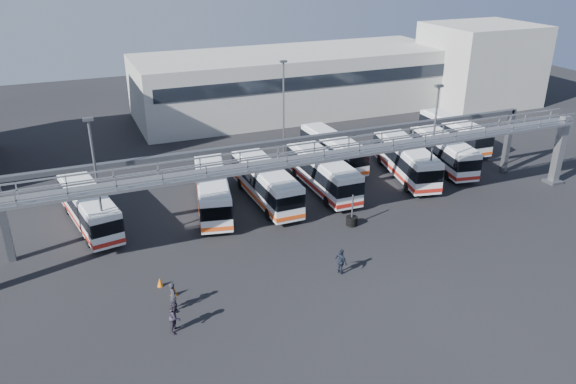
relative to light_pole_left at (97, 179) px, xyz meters
name	(u,v)px	position (x,y,z in m)	size (l,w,h in m)	color
ground	(346,258)	(16.00, -8.00, -5.73)	(140.00, 140.00, 0.00)	black
gantry	(314,161)	(16.00, -2.13, -0.22)	(51.40, 5.15, 7.10)	gray
warehouse	(294,82)	(28.00, 30.00, -1.73)	(42.00, 14.00, 8.00)	#9E9E99
building_right	(480,64)	(54.00, 24.00, -0.23)	(14.00, 12.00, 11.00)	#B2B2AD
light_pole_left	(97,179)	(0.00, 0.00, 0.00)	(0.70, 0.35, 10.21)	#4C4F54
light_pole_mid	(434,136)	(28.00, -1.00, 0.00)	(0.70, 0.35, 10.21)	#4C4F54
light_pole_back	(284,104)	(20.00, 14.00, 0.00)	(0.70, 0.35, 10.21)	#4C4F54
bus_1	(89,206)	(-0.73, 4.41, -3.96)	(4.26, 10.80, 3.20)	silver
bus_3	(212,189)	(9.25, 3.78, -3.88)	(4.73, 11.27, 3.34)	silver
bus_4	(266,182)	(14.04, 3.55, -3.85)	(2.75, 11.20, 3.39)	silver
bus_5	(322,171)	(19.74, 3.92, -3.84)	(2.69, 11.23, 3.41)	silver
bus_6	(333,148)	(23.66, 9.52, -3.98)	(2.82, 10.50, 3.16)	silver
bus_7	(405,158)	(28.64, 3.78, -3.82)	(4.81, 11.67, 3.46)	silver
bus_8	(443,150)	(33.63, 4.58, -3.92)	(4.26, 11.01, 3.26)	silver
bus_9	(454,131)	(38.80, 9.42, -3.97)	(2.75, 10.52, 3.17)	silver
pedestrian_a	(173,296)	(3.07, -9.43, -4.77)	(0.70, 0.46, 1.92)	black
pedestrian_b	(175,317)	(2.75, -11.58, -4.74)	(0.96, 0.75, 1.97)	#292431
pedestrian_d	(341,261)	(14.65, -9.67, -4.79)	(1.10, 0.46, 1.88)	#1B2130
cone_left	(174,291)	(3.38, -7.91, -5.38)	(0.44, 0.44, 0.70)	orange
cone_right	(160,282)	(2.74, -6.49, -5.41)	(0.40, 0.40, 0.63)	orange
tire_stack	(352,220)	(18.85, -3.50, -5.27)	(0.94, 0.94, 2.69)	black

